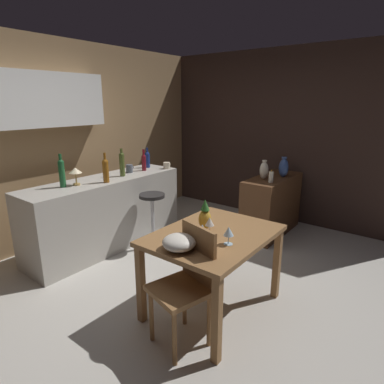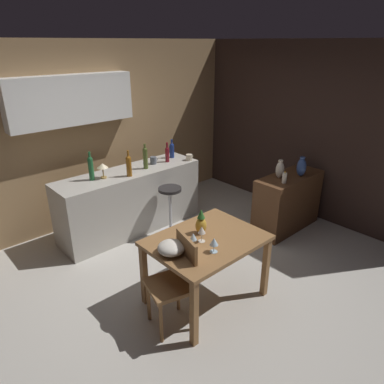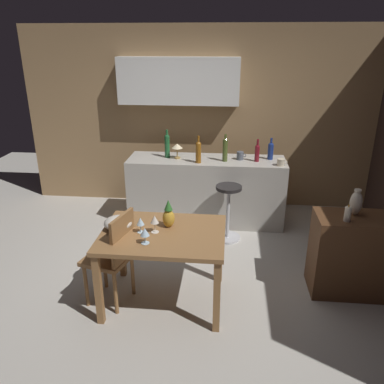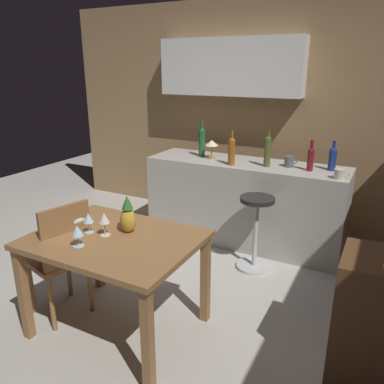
# 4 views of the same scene
# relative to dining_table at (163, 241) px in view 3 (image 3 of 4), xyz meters

# --- Properties ---
(ground_plane) EXTENTS (9.00, 9.00, 0.00)m
(ground_plane) POSITION_rel_dining_table_xyz_m (0.14, 0.46, -0.64)
(ground_plane) COLOR #B7B2A8
(wall_kitchen_back) EXTENTS (5.20, 0.33, 2.60)m
(wall_kitchen_back) POSITION_rel_dining_table_xyz_m (0.08, 2.54, 0.77)
(wall_kitchen_back) COLOR #9E7A51
(wall_kitchen_back) RESTS_ON ground_plane
(dining_table) EXTENTS (1.13, 0.86, 0.74)m
(dining_table) POSITION_rel_dining_table_xyz_m (0.00, 0.00, 0.00)
(dining_table) COLOR olive
(dining_table) RESTS_ON ground_plane
(kitchen_counter) EXTENTS (2.10, 0.60, 0.90)m
(kitchen_counter) POSITION_rel_dining_table_xyz_m (0.28, 1.84, -0.19)
(kitchen_counter) COLOR #B2ADA3
(kitchen_counter) RESTS_ON ground_plane
(sideboard_cabinet) EXTENTS (1.10, 0.44, 0.82)m
(sideboard_cabinet) POSITION_rel_dining_table_xyz_m (1.98, 0.34, -0.23)
(sideboard_cabinet) COLOR #56351E
(sideboard_cabinet) RESTS_ON ground_plane
(chair_near_window) EXTENTS (0.49, 0.49, 0.94)m
(chair_near_window) POSITION_rel_dining_table_xyz_m (-0.46, -0.07, -0.13)
(chair_near_window) COLOR olive
(chair_near_window) RESTS_ON ground_plane
(bar_stool) EXTENTS (0.34, 0.34, 0.72)m
(bar_stool) POSITION_rel_dining_table_xyz_m (0.59, 1.32, -0.26)
(bar_stool) COLOR #262323
(bar_stool) RESTS_ON ground_plane
(wine_glass_left) EXTENTS (0.08, 0.08, 0.15)m
(wine_glass_left) POSITION_rel_dining_table_xyz_m (-0.12, -0.22, 0.20)
(wine_glass_left) COLOR silver
(wine_glass_left) RESTS_ON dining_table
(wine_glass_right) EXTENTS (0.07, 0.07, 0.15)m
(wine_glass_right) POSITION_rel_dining_table_xyz_m (-0.20, -0.02, 0.20)
(wine_glass_right) COLOR silver
(wine_glass_right) RESTS_ON dining_table
(wine_glass_center) EXTENTS (0.08, 0.08, 0.17)m
(wine_glass_center) POSITION_rel_dining_table_xyz_m (-0.07, -0.00, 0.22)
(wine_glass_center) COLOR silver
(wine_glass_center) RESTS_ON dining_table
(pineapple_centerpiece) EXTENTS (0.11, 0.11, 0.27)m
(pineapple_centerpiece) POSITION_rel_dining_table_xyz_m (0.04, 0.12, 0.21)
(pineapple_centerpiece) COLOR gold
(pineapple_centerpiece) RESTS_ON dining_table
(fruit_bowl) EXTENTS (0.26, 0.26, 0.12)m
(fruit_bowl) POSITION_rel_dining_table_xyz_m (-0.43, 0.03, 0.15)
(fruit_bowl) COLOR beige
(fruit_bowl) RESTS_ON dining_table
(wine_bottle_olive) EXTENTS (0.07, 0.07, 0.36)m
(wine_bottle_olive) POSITION_rel_dining_table_xyz_m (0.52, 1.77, 0.43)
(wine_bottle_olive) COLOR #475623
(wine_bottle_olive) RESTS_ON kitchen_counter
(wine_bottle_amber) EXTENTS (0.07, 0.07, 0.36)m
(wine_bottle_amber) POSITION_rel_dining_table_xyz_m (0.18, 1.66, 0.41)
(wine_bottle_amber) COLOR #8C5114
(wine_bottle_amber) RESTS_ON kitchen_counter
(wine_bottle_ruby) EXTENTS (0.06, 0.06, 0.30)m
(wine_bottle_ruby) POSITION_rel_dining_table_xyz_m (0.94, 1.80, 0.39)
(wine_bottle_ruby) COLOR maroon
(wine_bottle_ruby) RESTS_ON kitchen_counter
(wine_bottle_green) EXTENTS (0.07, 0.07, 0.38)m
(wine_bottle_green) POSITION_rel_dining_table_xyz_m (-0.25, 1.87, 0.43)
(wine_bottle_green) COLOR #1E592D
(wine_bottle_green) RESTS_ON kitchen_counter
(wine_bottle_cobalt) EXTENTS (0.07, 0.07, 0.29)m
(wine_bottle_cobalt) POSITION_rel_dining_table_xyz_m (1.12, 1.92, 0.38)
(wine_bottle_cobalt) COLOR navy
(wine_bottle_cobalt) RESTS_ON kitchen_counter
(cup_cream) EXTENTS (0.13, 0.10, 0.09)m
(cup_cream) POSITION_rel_dining_table_xyz_m (1.23, 1.64, 0.30)
(cup_cream) COLOR beige
(cup_cream) RESTS_ON kitchen_counter
(cup_slate) EXTENTS (0.13, 0.09, 0.11)m
(cup_slate) POSITION_rel_dining_table_xyz_m (0.73, 1.86, 0.31)
(cup_slate) COLOR #515660
(cup_slate) RESTS_ON kitchen_counter
(counter_lamp) EXTENTS (0.15, 0.15, 0.20)m
(counter_lamp) POSITION_rel_dining_table_xyz_m (-0.11, 1.83, 0.41)
(counter_lamp) COLOR #A58447
(counter_lamp) RESTS_ON kitchen_counter
(pillar_candle_tall) EXTENTS (0.06, 0.06, 0.17)m
(pillar_candle_tall) POSITION_rel_dining_table_xyz_m (1.68, 0.24, 0.25)
(pillar_candle_tall) COLOR white
(pillar_candle_tall) RESTS_ON sideboard_cabinet
(vase_ceramic_ivory) EXTENTS (0.11, 0.11, 0.26)m
(vase_ceramic_ivory) POSITION_rel_dining_table_xyz_m (1.79, 0.40, 0.30)
(vase_ceramic_ivory) COLOR beige
(vase_ceramic_ivory) RESTS_ON sideboard_cabinet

